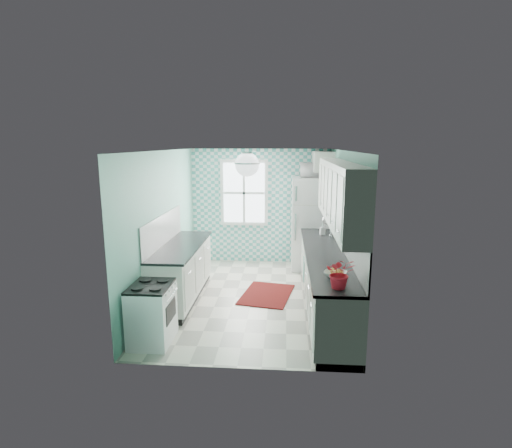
# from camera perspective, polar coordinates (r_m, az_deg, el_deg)

# --- Properties ---
(floor) EXTENTS (3.00, 4.40, 0.02)m
(floor) POSITION_cam_1_polar(r_m,az_deg,el_deg) (7.00, -0.57, -10.57)
(floor) COLOR #EEE3CE
(floor) RESTS_ON ground
(ceiling) EXTENTS (3.00, 4.40, 0.02)m
(ceiling) POSITION_cam_1_polar(r_m,az_deg,el_deg) (6.49, -0.61, 10.53)
(ceiling) COLOR white
(ceiling) RESTS_ON wall_back
(wall_back) EXTENTS (3.00, 0.02, 2.50)m
(wall_back) POSITION_cam_1_polar(r_m,az_deg,el_deg) (8.80, 0.60, 2.55)
(wall_back) COLOR #6EB6A2
(wall_back) RESTS_ON floor
(wall_front) EXTENTS (3.00, 0.02, 2.50)m
(wall_front) POSITION_cam_1_polar(r_m,az_deg,el_deg) (4.50, -2.93, -6.25)
(wall_front) COLOR #6EB6A2
(wall_front) RESTS_ON floor
(wall_left) EXTENTS (0.02, 4.40, 2.50)m
(wall_left) POSITION_cam_1_polar(r_m,az_deg,el_deg) (6.92, -13.15, -0.23)
(wall_left) COLOR #6EB6A2
(wall_left) RESTS_ON floor
(wall_right) EXTENTS (0.02, 4.40, 2.50)m
(wall_right) POSITION_cam_1_polar(r_m,az_deg,el_deg) (6.68, 12.44, -0.61)
(wall_right) COLOR #6EB6A2
(wall_right) RESTS_ON floor
(accent_wall) EXTENTS (3.00, 0.01, 2.50)m
(accent_wall) POSITION_cam_1_polar(r_m,az_deg,el_deg) (8.78, 0.59, 2.53)
(accent_wall) COLOR teal
(accent_wall) RESTS_ON wall_back
(window) EXTENTS (1.04, 0.05, 1.44)m
(window) POSITION_cam_1_polar(r_m,az_deg,el_deg) (8.74, -1.71, 4.47)
(window) COLOR white
(window) RESTS_ON wall_back
(backsplash_right) EXTENTS (0.02, 3.60, 0.51)m
(backsplash_right) POSITION_cam_1_polar(r_m,az_deg,el_deg) (6.30, 12.72, -1.86)
(backsplash_right) COLOR white
(backsplash_right) RESTS_ON wall_right
(backsplash_left) EXTENTS (0.02, 2.15, 0.51)m
(backsplash_left) POSITION_cam_1_polar(r_m,az_deg,el_deg) (6.85, -13.14, -0.81)
(backsplash_left) COLOR white
(backsplash_left) RESTS_ON wall_left
(upper_cabinets_right) EXTENTS (0.33, 3.20, 0.90)m
(upper_cabinets_right) POSITION_cam_1_polar(r_m,az_deg,el_deg) (5.96, 11.84, 4.32)
(upper_cabinets_right) COLOR silver
(upper_cabinets_right) RESTS_ON wall_right
(upper_cabinet_fridge) EXTENTS (0.40, 0.74, 0.40)m
(upper_cabinet_fridge) POSITION_cam_1_polar(r_m,az_deg,el_deg) (8.34, 9.51, 8.81)
(upper_cabinet_fridge) COLOR silver
(upper_cabinet_fridge) RESTS_ON wall_right
(ceiling_light) EXTENTS (0.34, 0.34, 0.35)m
(ceiling_light) POSITION_cam_1_polar(r_m,az_deg,el_deg) (5.70, -1.28, 8.51)
(ceiling_light) COLOR silver
(ceiling_light) RESTS_ON ceiling
(base_cabinets_right) EXTENTS (0.60, 3.60, 0.90)m
(base_cabinets_right) POSITION_cam_1_polar(r_m,az_deg,el_deg) (6.47, 9.88, -8.26)
(base_cabinets_right) COLOR white
(base_cabinets_right) RESTS_ON floor
(countertop_right) EXTENTS (0.63, 3.60, 0.04)m
(countertop_right) POSITION_cam_1_polar(r_m,az_deg,el_deg) (6.33, 9.89, -4.25)
(countertop_right) COLOR black
(countertop_right) RESTS_ON base_cabinets_right
(base_cabinets_left) EXTENTS (0.60, 2.15, 0.90)m
(base_cabinets_left) POSITION_cam_1_polar(r_m,az_deg,el_deg) (6.97, -10.58, -6.84)
(base_cabinets_left) COLOR white
(base_cabinets_left) RESTS_ON floor
(countertop_left) EXTENTS (0.63, 2.15, 0.04)m
(countertop_left) POSITION_cam_1_polar(r_m,az_deg,el_deg) (6.83, -10.60, -3.11)
(countertop_left) COLOR black
(countertop_left) RESTS_ON base_cabinets_left
(fridge) EXTENTS (0.84, 0.83, 1.93)m
(fridge) POSITION_cam_1_polar(r_m,az_deg,el_deg) (8.47, 7.95, 0.12)
(fridge) COLOR white
(fridge) RESTS_ON floor
(stove) EXTENTS (0.52, 0.65, 0.78)m
(stove) POSITION_cam_1_polar(r_m,az_deg,el_deg) (5.59, -14.66, -12.16)
(stove) COLOR white
(stove) RESTS_ON floor
(sink) EXTENTS (0.47, 0.39, 0.53)m
(sink) POSITION_cam_1_polar(r_m,az_deg,el_deg) (7.29, 9.29, -2.03)
(sink) COLOR silver
(sink) RESTS_ON countertop_right
(rug) EXTENTS (1.00, 1.28, 0.02)m
(rug) POSITION_cam_1_polar(r_m,az_deg,el_deg) (7.12, 1.54, -10.02)
(rug) COLOR #660B05
(rug) RESTS_ON floor
(dish_towel) EXTENTS (0.13, 0.25, 0.40)m
(dish_towel) POSITION_cam_1_polar(r_m,az_deg,el_deg) (6.98, 6.87, -6.43)
(dish_towel) COLOR #4BB4B2
(dish_towel) RESTS_ON base_cabinets_right
(fruit_bowl) EXTENTS (0.37, 0.37, 0.07)m
(fruit_bowl) POSITION_cam_1_polar(r_m,az_deg,el_deg) (5.24, 11.28, -7.02)
(fruit_bowl) COLOR white
(fruit_bowl) RESTS_ON countertop_right
(potted_plant) EXTENTS (0.35, 0.30, 0.38)m
(potted_plant) POSITION_cam_1_polar(r_m,az_deg,el_deg) (4.80, 11.95, -6.87)
(potted_plant) COLOR #AD190E
(potted_plant) RESTS_ON countertop_right
(soap_bottle) EXTENTS (0.11, 0.11, 0.21)m
(soap_bottle) POSITION_cam_1_polar(r_m,az_deg,el_deg) (7.53, 9.49, -0.73)
(soap_bottle) COLOR #96ABB4
(soap_bottle) RESTS_ON countertop_right
(microwave) EXTENTS (0.53, 0.37, 0.29)m
(microwave) POSITION_cam_1_polar(r_m,az_deg,el_deg) (8.32, 8.17, 7.63)
(microwave) COLOR silver
(microwave) RESTS_ON fridge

